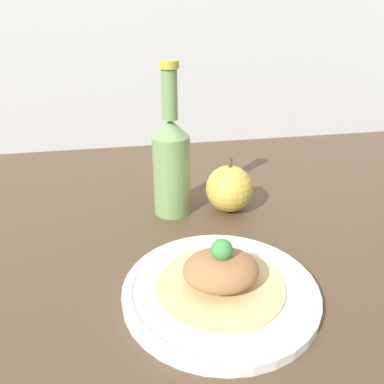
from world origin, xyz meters
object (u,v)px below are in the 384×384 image
object	(u,v)px
plate	(220,289)
apple	(229,189)
cider_bottle	(171,162)
plated_food	(221,272)

from	to	relation	value
plate	apple	world-z (taller)	apple
cider_bottle	apple	xyz separation A→B (cm)	(10.41, -1.31, -5.51)
plate	apple	distance (cm)	24.38
plate	apple	xyz separation A→B (cm)	(7.78, 22.84, 3.45)
cider_bottle	apple	size ratio (longest dim) A/B	2.60
plate	plated_food	size ratio (longest dim) A/B	1.53
plate	apple	size ratio (longest dim) A/B	2.45
plate	cider_bottle	size ratio (longest dim) A/B	0.94
cider_bottle	apple	world-z (taller)	cider_bottle
cider_bottle	plate	bearing A→B (deg)	-83.78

